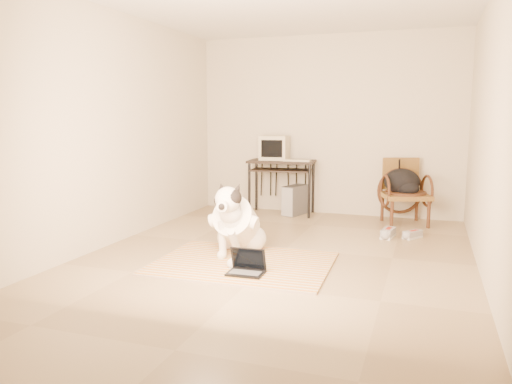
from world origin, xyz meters
The scene contains 17 objects.
floor centered at (0.00, 0.00, 0.00)m, with size 4.50×4.50×0.00m, color #9D8660.
ceiling centered at (0.00, 0.00, 2.70)m, with size 4.50×4.50×0.00m, color silver.
wall_back centered at (0.00, 2.25, 1.35)m, with size 4.50×4.50×0.00m, color beige.
wall_front centered at (0.00, -2.25, 1.35)m, with size 4.50×4.50×0.00m, color beige.
wall_left centered at (-2.00, 0.00, 1.35)m, with size 4.50×4.50×0.00m, color beige.
wall_right centered at (2.00, 0.00, 1.35)m, with size 4.50×4.50×0.00m, color beige.
rug centered at (-0.25, -0.73, 0.01)m, with size 1.80×1.40×0.02m.
dog centered at (-0.44, -0.41, 0.34)m, with size 0.56×1.16×0.85m.
laptop centered at (-0.09, -1.04, 0.08)m, with size 0.35×0.26×0.24m.
computer_desk centered at (-0.62, 1.93, 0.71)m, with size 1.05×0.65×0.83m.
crt_monitor centered at (-0.76, 1.99, 1.01)m, with size 0.44×0.42×0.37m.
desk_keyboard centered at (-0.35, 1.84, 0.84)m, with size 0.39×0.14×0.03m, color beige.
pc_tower centered at (-0.42, 1.97, 0.22)m, with size 0.33×0.51×0.45m.
rattan_chair centered at (1.18, 1.84, 0.46)m, with size 0.76×0.75×0.91m.
backpack centered at (1.16, 1.78, 0.59)m, with size 0.48×0.42×0.36m.
sneaker_left centered at (1.05, 0.93, 0.05)m, with size 0.18×0.34×0.11m.
sneaker_right centered at (1.34, 0.99, 0.04)m, with size 0.25×0.29×0.10m.
Camera 1 is at (1.49, -5.32, 1.50)m, focal length 35.00 mm.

